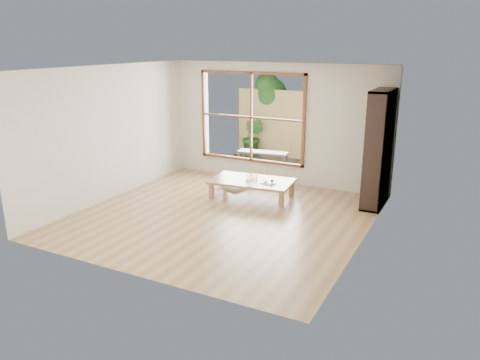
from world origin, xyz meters
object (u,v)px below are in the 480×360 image
Objects in this scene: low_table at (252,182)px; food_tray at (269,182)px; bookshelf at (379,149)px; garden_bench at (263,154)px.

food_tray is at bearing -14.71° from low_table.
garden_bench is (-3.05, 1.51, -0.74)m from bookshelf.
bookshelf is 1.74× the size of garden_bench.
low_table is at bearing -78.64° from garden_bench.
food_tray reaches higher than garden_bench.
food_tray is (-1.91, -0.71, -0.72)m from bookshelf.
food_tray reaches higher than low_table.
garden_bench is (-1.14, 2.22, -0.02)m from food_tray.
low_table is 2.28m from garden_bench.
garden_bench is at bearing 153.64° from bookshelf.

